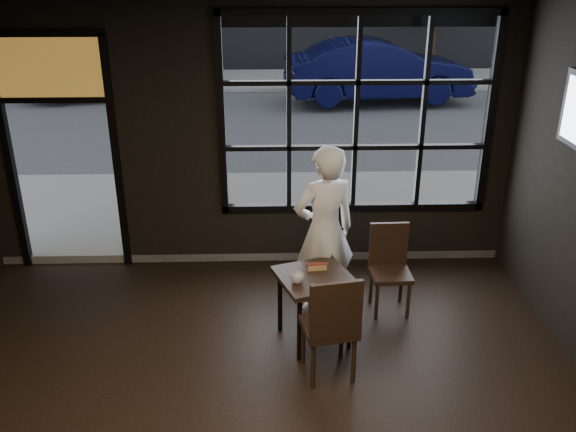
{
  "coord_description": "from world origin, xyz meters",
  "views": [
    {
      "loc": [
        0.24,
        -3.14,
        3.44
      ],
      "look_at": [
        0.4,
        2.2,
        1.15
      ],
      "focal_mm": 38.0,
      "sensor_mm": 36.0,
      "label": 1
    }
  ],
  "objects_px": {
    "cafe_table": "(314,308)",
    "man": "(324,232)",
    "navy_car": "(378,70)",
    "chair_near": "(329,323)"
  },
  "relations": [
    {
      "from": "cafe_table",
      "to": "man",
      "type": "bearing_deg",
      "value": 57.33
    },
    {
      "from": "navy_car",
      "to": "chair_near",
      "type": "bearing_deg",
      "value": 162.82
    },
    {
      "from": "navy_car",
      "to": "cafe_table",
      "type": "bearing_deg",
      "value": 161.78
    },
    {
      "from": "cafe_table",
      "to": "chair_near",
      "type": "xyz_separation_m",
      "value": [
        0.09,
        -0.51,
        0.16
      ]
    },
    {
      "from": "man",
      "to": "navy_car",
      "type": "height_order",
      "value": "man"
    },
    {
      "from": "chair_near",
      "to": "man",
      "type": "xyz_separation_m",
      "value": [
        0.04,
        1.06,
        0.39
      ]
    },
    {
      "from": "cafe_table",
      "to": "chair_near",
      "type": "bearing_deg",
      "value": -99.68
    },
    {
      "from": "navy_car",
      "to": "man",
      "type": "bearing_deg",
      "value": 161.83
    },
    {
      "from": "man",
      "to": "navy_car",
      "type": "relative_size",
      "value": 0.4
    },
    {
      "from": "cafe_table",
      "to": "navy_car",
      "type": "bearing_deg",
      "value": 58.09
    }
  ]
}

